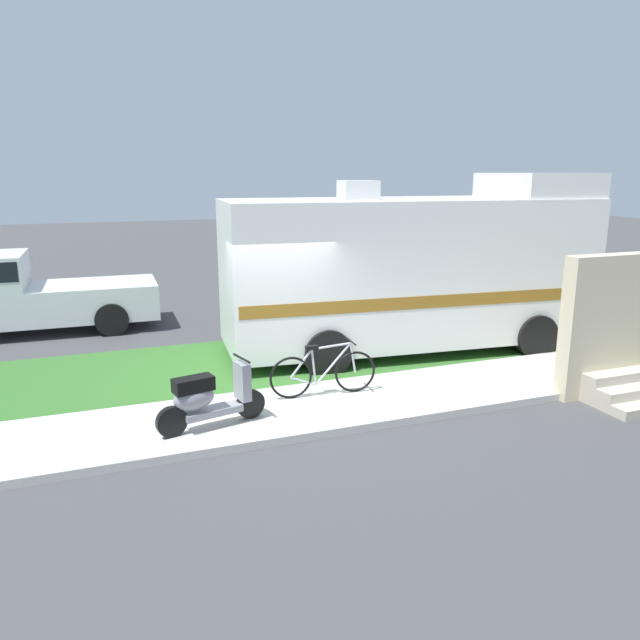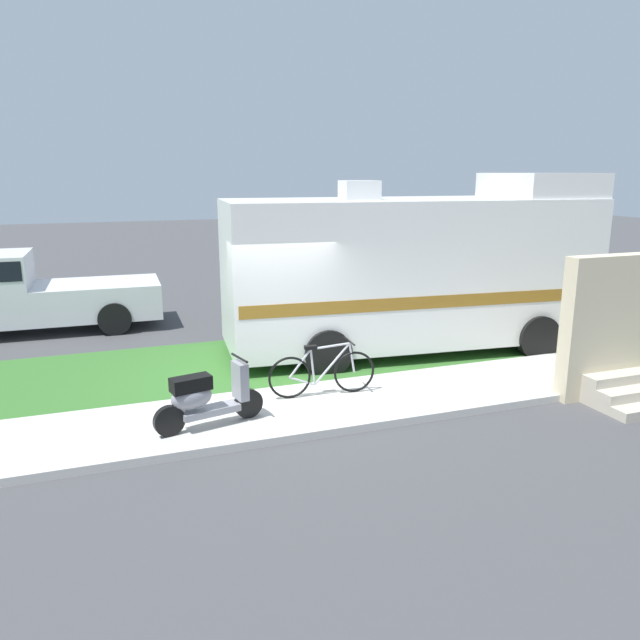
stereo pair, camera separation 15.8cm
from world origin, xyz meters
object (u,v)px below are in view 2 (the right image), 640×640
(scooter, at_px, (205,397))
(bicycle, at_px, (322,372))
(motorhome_rv, at_px, (415,269))
(pickup_truck_near, at_px, (19,291))
(bottle_green, at_px, (631,364))

(scooter, relative_size, bicycle, 0.91)
(motorhome_rv, distance_m, pickup_truck_near, 9.18)
(scooter, height_order, pickup_truck_near, pickup_truck_near)
(pickup_truck_near, distance_m, bottle_green, 13.24)
(motorhome_rv, relative_size, bottle_green, 29.26)
(scooter, relative_size, pickup_truck_near, 0.31)
(pickup_truck_near, xyz_separation_m, bottle_green, (10.97, -7.38, -0.77))
(pickup_truck_near, height_order, bottle_green, pickup_truck_near)
(bicycle, bearing_deg, motorhome_rv, 36.97)
(motorhome_rv, height_order, scooter, motorhome_rv)
(bottle_green, bearing_deg, bicycle, 173.20)
(motorhome_rv, distance_m, bicycle, 3.74)
(motorhome_rv, relative_size, bicycle, 4.30)
(scooter, distance_m, pickup_truck_near, 7.97)
(bicycle, height_order, bottle_green, bicycle)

